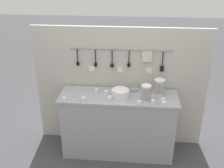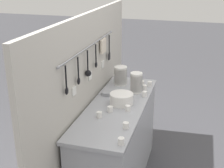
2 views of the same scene
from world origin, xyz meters
TOP-DOWN VIEW (x-y plane):
  - counter at (0.00, 0.00)m, footprint 1.48×0.49m
  - back_wall at (0.00, 0.28)m, footprint 2.28×0.09m
  - bowl_stack_tall_left at (0.50, 0.10)m, footprint 0.13×0.13m
  - bowl_stack_nested_right at (0.33, -0.10)m, footprint 0.12×0.12m
  - plate_stack at (0.03, -0.03)m, footprint 0.21×0.21m
  - steel_mixing_bowl at (0.19, 0.16)m, footprint 0.11×0.11m
  - cup_mid_row at (-0.63, -0.20)m, footprint 0.05×0.05m
  - cup_centre at (0.53, -0.12)m, footprint 0.05×0.05m
  - cup_back_right at (0.42, -0.17)m, footprint 0.05×0.05m
  - cup_front_right at (0.54, -0.20)m, footprint 0.05×0.05m
  - cup_by_caddy at (-0.29, 0.07)m, footprint 0.05×0.05m
  - cup_front_left at (-0.10, -0.12)m, footprint 0.05×0.05m
  - cup_back_left at (-0.16, 0.02)m, footprint 0.05×0.05m
  - cup_beside_plates at (0.25, -0.20)m, footprint 0.05×0.05m
  - cup_edge_far at (-0.40, -0.18)m, footprint 0.05×0.05m

SIDE VIEW (x-z plane):
  - counter at x=0.00m, z-range 0.00..0.85m
  - back_wall at x=0.00m, z-range 0.00..1.65m
  - steel_mixing_bowl at x=0.19m, z-range 0.85..0.88m
  - cup_mid_row at x=-0.63m, z-range 0.85..0.89m
  - cup_centre at x=0.53m, z-range 0.85..0.89m
  - cup_back_right at x=0.42m, z-range 0.85..0.89m
  - cup_front_right at x=0.54m, z-range 0.85..0.89m
  - cup_by_caddy at x=-0.29m, z-range 0.85..0.89m
  - cup_front_left at x=-0.10m, z-range 0.85..0.89m
  - cup_back_left at x=-0.16m, z-range 0.85..0.89m
  - cup_beside_plates at x=0.25m, z-range 0.85..0.89m
  - cup_edge_far at x=-0.40m, z-range 0.85..0.89m
  - plate_stack at x=0.03m, z-range 0.85..0.95m
  - bowl_stack_tall_left at x=0.50m, z-range 0.85..1.04m
  - bowl_stack_nested_right at x=0.33m, z-range 0.85..1.05m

